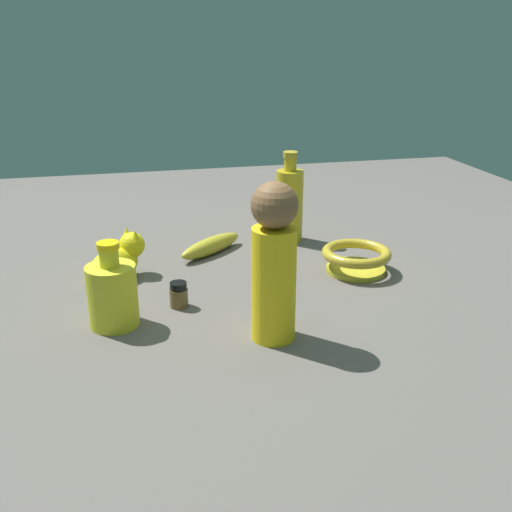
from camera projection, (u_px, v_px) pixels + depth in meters
ground at (256, 274)px, 1.20m from camera, size 2.00×2.00×0.00m
bottle_tall at (289, 203)px, 1.36m from camera, size 0.06×0.06×0.21m
bottle_short at (112, 293)px, 0.97m from camera, size 0.08×0.08×0.15m
bowl at (356, 258)px, 1.20m from camera, size 0.14×0.14×0.05m
cat_figurine at (119, 259)px, 1.16m from camera, size 0.11×0.12×0.10m
nail_polish_jar at (179, 295)px, 1.05m from camera, size 0.03×0.03×0.05m
banana at (211, 246)px, 1.30m from camera, size 0.14×0.16×0.04m
person_figure_adult at (274, 262)px, 0.90m from camera, size 0.08×0.08×0.26m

